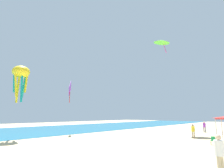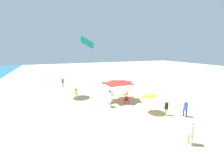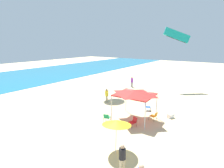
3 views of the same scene
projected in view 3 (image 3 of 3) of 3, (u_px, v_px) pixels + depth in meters
ground at (136, 116)px, 16.83m from camera, size 120.00×120.00×0.10m
ocean_strip at (1, 80)px, 33.36m from camera, size 120.00×21.46×0.02m
canopy_tent at (135, 93)px, 15.48m from camera, size 3.00×3.43×2.80m
beach_umbrella at (117, 122)px, 10.87m from camera, size 1.90×1.88×2.33m
folding_chair_right_of_tent at (154, 116)px, 15.66m from camera, size 0.62×0.70×0.82m
folding_chair_near_cooler at (147, 106)px, 18.04m from camera, size 0.68×0.75×0.82m
folding_chair_facing_ocean at (133, 121)px, 14.51m from camera, size 0.77×0.71×0.82m
folding_chair_left_of_tent at (107, 117)px, 15.35m from camera, size 0.77×0.70×0.82m
cooler_box at (171, 116)px, 16.33m from camera, size 0.73×0.62×0.40m
person_by_tent at (122, 155)px, 9.33m from camera, size 0.43×0.38×1.60m
person_far_stroller at (132, 81)px, 27.82m from camera, size 0.41×0.43×1.73m
person_watching_sky at (107, 94)px, 20.70m from camera, size 0.39×0.40×1.63m
kite_parafoil_teal at (177, 35)px, 25.81m from camera, size 2.38×3.58×2.43m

